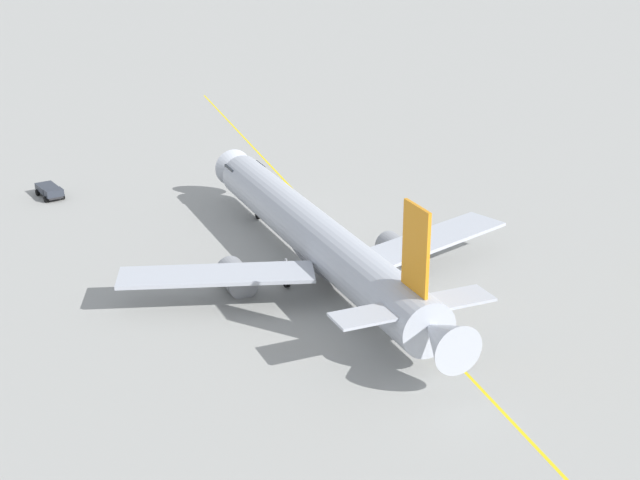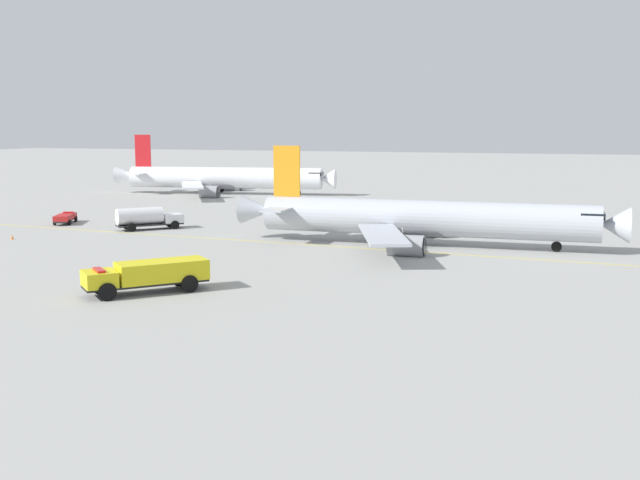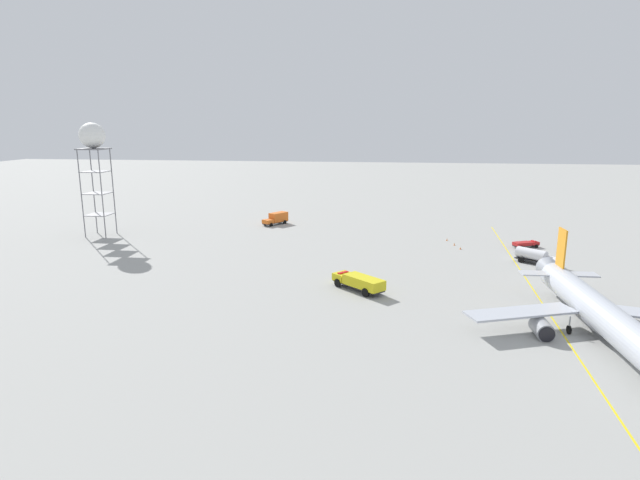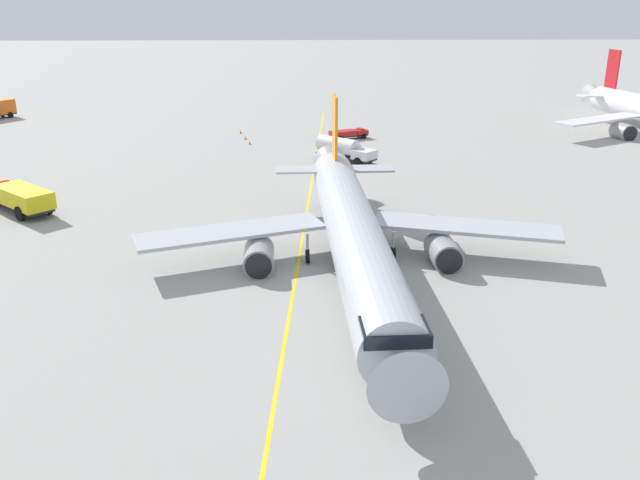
% 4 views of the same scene
% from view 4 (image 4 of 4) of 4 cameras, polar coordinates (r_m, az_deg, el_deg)
% --- Properties ---
extents(ground_plane, '(600.00, 600.00, 0.00)m').
position_cam_4_polar(ground_plane, '(50.32, 2.96, -2.80)').
color(ground_plane, '#9E9E99').
extents(airliner_main, '(43.28, 33.86, 11.15)m').
position_cam_4_polar(airliner_main, '(50.08, 2.84, 0.65)').
color(airliner_main, '#B2B7C1').
rests_on(airliner_main, ground_plane).
extents(fuel_tanker_truck, '(7.43, 7.72, 2.87)m').
position_cam_4_polar(fuel_tanker_truck, '(85.23, 2.05, 7.88)').
color(fuel_tanker_truck, '#232326').
rests_on(fuel_tanker_truck, ground_plane).
extents(ops_pickup_truck, '(4.11, 6.00, 1.41)m').
position_cam_4_polar(ops_pickup_truck, '(99.10, 2.48, 9.15)').
color(ops_pickup_truck, '#232326').
rests_on(ops_pickup_truck, ground_plane).
extents(fire_tender_truck, '(8.71, 9.11, 2.50)m').
position_cam_4_polar(fire_tender_truck, '(70.59, -24.53, 3.45)').
color(fire_tender_truck, '#232326').
rests_on(fire_tender_truck, ground_plane).
extents(taxiway_centreline, '(142.02, 8.80, 0.01)m').
position_cam_4_polar(taxiway_centreline, '(52.59, -1.86, -1.75)').
color(taxiway_centreline, yellow).
rests_on(taxiway_centreline, ground_plane).
extents(safety_cone_near, '(0.36, 0.36, 0.55)m').
position_cam_4_polar(safety_cone_near, '(95.79, -6.08, 8.35)').
color(safety_cone_near, orange).
rests_on(safety_cone_near, ground_plane).
extents(safety_cone_mid, '(0.36, 0.36, 0.55)m').
position_cam_4_polar(safety_cone_mid, '(99.39, -6.43, 8.76)').
color(safety_cone_mid, orange).
rests_on(safety_cone_mid, ground_plane).
extents(safety_cone_far, '(0.36, 0.36, 0.55)m').
position_cam_4_polar(safety_cone_far, '(104.02, -6.85, 9.25)').
color(safety_cone_far, orange).
rests_on(safety_cone_far, ground_plane).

